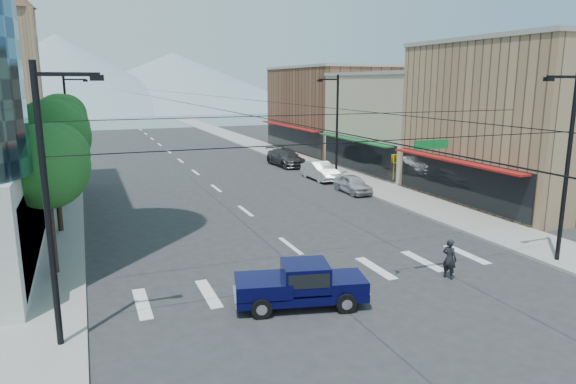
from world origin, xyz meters
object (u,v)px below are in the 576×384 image
object	(u,v)px
pedestrian	(449,259)
pickup_truck	(300,284)
parked_car_mid	(320,171)
parked_car_near	(353,184)
parked_car_far	(286,157)

from	to	relation	value
pedestrian	pickup_truck	bearing A→B (deg)	70.32
pedestrian	parked_car_mid	world-z (taller)	pedestrian
parked_car_near	parked_car_mid	xyz separation A→B (m)	(0.00, 5.89, 0.10)
pickup_truck	parked_car_far	size ratio (longest dim) A/B	0.90
parked_car_mid	parked_car_far	distance (m)	8.29
parked_car_near	parked_car_far	xyz separation A→B (m)	(0.00, 14.18, 0.16)
parked_car_near	parked_car_far	distance (m)	14.18
pickup_truck	pedestrian	world-z (taller)	pedestrian
pickup_truck	parked_car_far	xyz separation A→B (m)	(11.81, 31.51, -0.03)
parked_car_far	pedestrian	bearing A→B (deg)	-101.48
parked_car_mid	parked_car_far	xyz separation A→B (m)	(0.00, 8.29, 0.06)
pedestrian	parked_car_near	xyz separation A→B (m)	(4.69, 17.13, -0.19)
parked_car_near	parked_car_mid	distance (m)	5.89
pickup_truck	parked_car_near	bearing A→B (deg)	69.16
pickup_truck	parked_car_near	size ratio (longest dim) A/B	1.30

